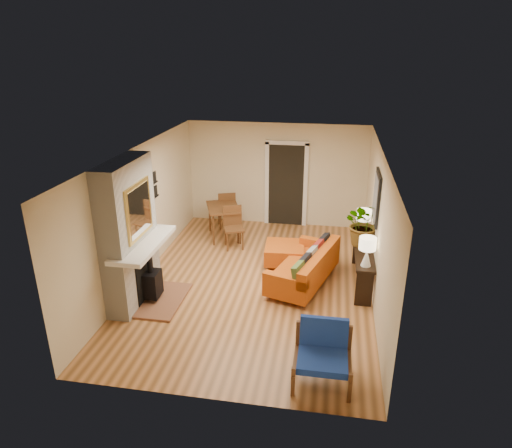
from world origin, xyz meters
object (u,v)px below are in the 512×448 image
object	(u,v)px
ottoman	(285,253)
console_table	(363,256)
dining_table	(226,212)
houseplant	(365,223)
blue_chair	(323,350)
lamp_far	(363,219)
sofa	(307,268)
lamp_near	(367,248)

from	to	relation	value
ottoman	console_table	bearing A→B (deg)	-21.54
dining_table	houseplant	size ratio (longest dim) A/B	2.03
ottoman	blue_chair	bearing A→B (deg)	-75.13
console_table	lamp_far	world-z (taller)	lamp_far
sofa	lamp_far	distance (m)	1.58
blue_chair	houseplant	size ratio (longest dim) A/B	0.93
blue_chair	houseplant	bearing A→B (deg)	78.18
blue_chair	lamp_near	distance (m)	2.34
ottoman	blue_chair	distance (m)	3.60
ottoman	houseplant	xyz separation A→B (m)	(1.57, -0.39, 0.93)
lamp_near	sofa	bearing A→B (deg)	154.12
blue_chair	dining_table	world-z (taller)	dining_table
dining_table	lamp_near	distance (m)	4.03
blue_chair	console_table	bearing A→B (deg)	77.07
blue_chair	dining_table	bearing A→B (deg)	117.89
ottoman	lamp_far	size ratio (longest dim) A/B	1.61
ottoman	lamp_far	world-z (taller)	lamp_far
sofa	lamp_near	world-z (taller)	lamp_near
console_table	blue_chair	bearing A→B (deg)	-102.93
console_table	houseplant	xyz separation A→B (m)	(-0.01, 0.23, 0.59)
blue_chair	dining_table	size ratio (longest dim) A/B	0.46
sofa	lamp_near	size ratio (longest dim) A/B	3.93
lamp_near	houseplant	distance (m)	0.93
dining_table	lamp_near	world-z (taller)	lamp_near
ottoman	blue_chair	size ratio (longest dim) A/B	1.05
lamp_far	sofa	bearing A→B (deg)	-138.20
sofa	lamp_far	size ratio (longest dim) A/B	3.93
sofa	dining_table	bearing A→B (deg)	136.08
ottoman	houseplant	world-z (taller)	houseplant
console_table	lamp_far	size ratio (longest dim) A/B	3.43
houseplant	console_table	bearing A→B (deg)	-87.50
sofa	console_table	xyz separation A→B (m)	(1.05, 0.19, 0.24)
blue_chair	lamp_far	world-z (taller)	lamp_far
dining_table	lamp_far	world-z (taller)	lamp_far
sofa	houseplant	xyz separation A→B (m)	(1.04, 0.42, 0.83)
lamp_far	houseplant	size ratio (longest dim) A/B	0.61
blue_chair	lamp_far	xyz separation A→B (m)	(0.65, 3.60, 0.62)
houseplant	ottoman	bearing A→B (deg)	165.89
blue_chair	ottoman	bearing A→B (deg)	104.87
ottoman	lamp_far	xyz separation A→B (m)	(1.58, 0.13, 0.82)
blue_chair	houseplant	xyz separation A→B (m)	(0.64, 3.08, 0.72)
console_table	lamp_near	world-z (taller)	lamp_near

